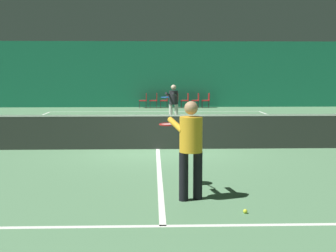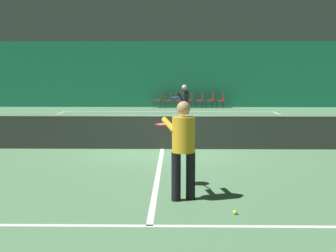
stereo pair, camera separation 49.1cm
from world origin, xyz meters
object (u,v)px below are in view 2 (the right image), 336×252
object	(u,v)px
courtside_chair_3	(190,99)
courtside_chair_6	(221,99)
courtside_chair_0	(159,99)
courtside_chair_1	(169,99)
courtside_chair_5	(211,99)
player_near	(183,143)
tennis_ball	(235,212)
courtside_chair_4	(200,99)
player_far	(184,101)
tennis_net	(162,131)
courtside_chair_2	(179,99)

from	to	relation	value
courtside_chair_3	courtside_chair_6	world-z (taller)	same
courtside_chair_0	courtside_chair_1	bearing A→B (deg)	90.00
courtside_chair_3	courtside_chair_5	bearing A→B (deg)	90.00
player_near	courtside_chair_6	xyz separation A→B (m)	(2.54, 19.51, -0.47)
courtside_chair_0	courtside_chair_6	xyz separation A→B (m)	(3.64, 0.00, 0.00)
courtside_chair_0	tennis_ball	world-z (taller)	courtside_chair_0
courtside_chair_4	tennis_ball	world-z (taller)	courtside_chair_4
player_far	courtside_chair_3	bearing A→B (deg)	-161.10
tennis_net	courtside_chair_6	size ratio (longest dim) A/B	14.29
player_near	courtside_chair_5	distance (m)	19.61
courtside_chair_0	courtside_chair_3	xyz separation A→B (m)	(1.82, 0.00, 0.00)
player_far	courtside_chair_4	size ratio (longest dim) A/B	1.87
courtside_chair_1	courtside_chair_0	bearing A→B (deg)	-90.00
player_far	courtside_chair_6	distance (m)	8.36
courtside_chair_5	courtside_chair_6	world-z (taller)	same
player_near	courtside_chair_1	bearing A→B (deg)	-18.99
courtside_chair_3	courtside_chair_5	distance (m)	1.21
courtside_chair_2	courtside_chair_5	bearing A→B (deg)	90.00
courtside_chair_4	courtside_chair_6	bearing A→B (deg)	90.00
courtside_chair_0	courtside_chair_2	xyz separation A→B (m)	(1.21, 0.00, 0.00)
tennis_ball	courtside_chair_2	bearing A→B (deg)	91.86
player_far	courtside_chair_6	xyz separation A→B (m)	(2.31, 8.02, -0.43)
courtside_chair_1	courtside_chair_5	world-z (taller)	same
player_near	courtside_chair_4	xyz separation A→B (m)	(1.33, 19.51, -0.47)
courtside_chair_0	courtside_chair_2	world-z (taller)	same
tennis_net	courtside_chair_2	size ratio (longest dim) A/B	14.29
courtside_chair_0	tennis_ball	distance (m)	20.41
player_far	tennis_ball	world-z (taller)	player_far
courtside_chair_3	tennis_ball	xyz separation A→B (m)	(0.05, -20.32, -0.45)
courtside_chair_0	courtside_chair_5	world-z (taller)	same
player_far	courtside_chair_5	distance (m)	8.21
tennis_net	courtside_chair_1	xyz separation A→B (m)	(-0.02, 14.46, -0.03)
courtside_chair_4	tennis_ball	size ratio (longest dim) A/B	12.73
courtside_chair_2	tennis_ball	size ratio (longest dim) A/B	12.73
courtside_chair_5	courtside_chair_3	bearing A→B (deg)	-90.00
courtside_chair_1	courtside_chair_5	distance (m)	2.43
courtside_chair_5	courtside_chair_6	xyz separation A→B (m)	(0.61, 0.00, 0.00)
courtside_chair_4	courtside_chair_5	xyz separation A→B (m)	(0.61, 0.00, 0.00)
tennis_net	tennis_ball	xyz separation A→B (m)	(1.25, -5.86, -0.48)
courtside_chair_1	courtside_chair_6	distance (m)	3.03
courtside_chair_4	tennis_ball	bearing A→B (deg)	-1.56
player_near	courtside_chair_0	distance (m)	19.54
tennis_net	player_near	world-z (taller)	player_near
player_far	courtside_chair_2	size ratio (longest dim) A/B	1.87
tennis_net	player_near	size ratio (longest dim) A/B	7.31
courtside_chair_6	courtside_chair_3	bearing A→B (deg)	-90.00
player_near	courtside_chair_3	bearing A→B (deg)	-22.55
courtside_chair_3	courtside_chair_4	xyz separation A→B (m)	(0.61, 0.00, 0.00)
courtside_chair_3	courtside_chair_5	world-z (taller)	same
player_near	courtside_chair_1	world-z (taller)	player_near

